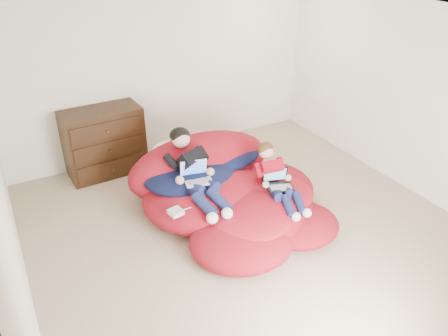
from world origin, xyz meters
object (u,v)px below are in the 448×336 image
at_px(older_boy, 192,168).
at_px(younger_boy, 275,176).
at_px(dresser, 104,142).
at_px(beanbag_pile, 227,192).
at_px(laptop_white, 196,175).
at_px(laptop_black, 278,181).

bearing_deg(older_boy, younger_boy, -31.96).
bearing_deg(dresser, younger_boy, -54.51).
distance_m(beanbag_pile, laptop_white, 0.56).
distance_m(younger_boy, laptop_black, 0.08).
bearing_deg(laptop_white, dresser, 111.17).
distance_m(younger_boy, laptop_white, 0.97).
height_order(dresser, beanbag_pile, dresser).
bearing_deg(laptop_white, older_boy, 90.00).
bearing_deg(beanbag_pile, laptop_black, -46.67).
bearing_deg(older_boy, laptop_white, -90.00).
xyz_separation_m(beanbag_pile, laptop_white, (-0.42, 0.02, 0.36)).
bearing_deg(beanbag_pile, older_boy, 162.82).
relative_size(dresser, laptop_black, 3.14).
xyz_separation_m(older_boy, younger_boy, (0.87, -0.54, -0.08)).
distance_m(dresser, beanbag_pile, 2.07).
height_order(older_boy, laptop_black, older_boy).
relative_size(dresser, laptop_white, 3.11).
relative_size(dresser, older_boy, 0.92).
distance_m(dresser, younger_boy, 2.65).
bearing_deg(laptop_black, laptop_white, 150.78).
relative_size(older_boy, laptop_black, 3.43).
bearing_deg(laptop_white, younger_boy, -26.15).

